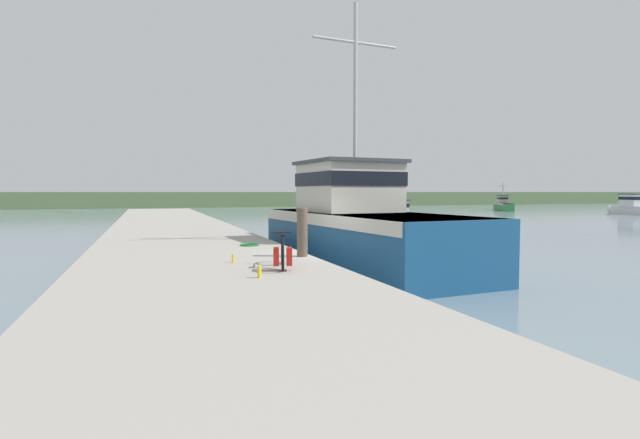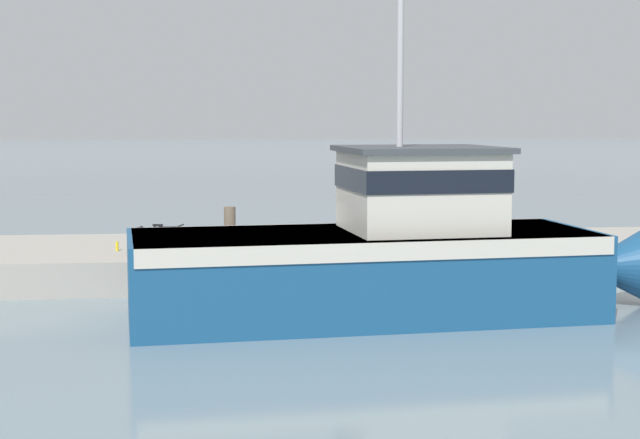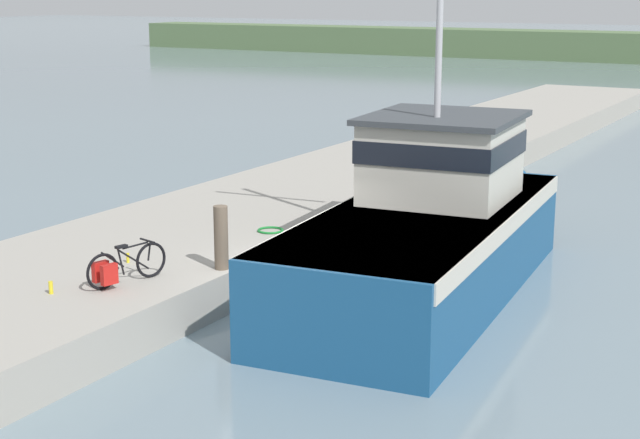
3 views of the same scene
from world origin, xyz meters
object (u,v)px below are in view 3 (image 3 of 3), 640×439
(fishing_boat_main, at_px, (431,226))
(water_bottle_by_bike, at_px, (51,288))
(bicycle_touring, at_px, (120,267))
(water_bottle_on_curb, at_px, (128,258))
(mooring_post, at_px, (221,238))

(fishing_boat_main, xyz_separation_m, water_bottle_by_bike, (-4.84, -6.22, -0.42))
(bicycle_touring, height_order, water_bottle_on_curb, bicycle_touring)
(mooring_post, xyz_separation_m, water_bottle_by_bike, (-1.78, -2.88, -0.52))
(mooring_post, bearing_deg, bicycle_touring, -119.26)
(water_bottle_by_bike, distance_m, water_bottle_on_curb, 2.32)
(mooring_post, distance_m, water_bottle_by_bike, 3.42)
(water_bottle_by_bike, bearing_deg, mooring_post, 58.20)
(fishing_boat_main, distance_m, mooring_post, 4.54)
(fishing_boat_main, distance_m, water_bottle_by_bike, 7.90)
(fishing_boat_main, bearing_deg, water_bottle_on_curb, -147.05)
(fishing_boat_main, bearing_deg, water_bottle_by_bike, -133.07)
(bicycle_touring, xyz_separation_m, mooring_post, (1.03, 1.83, 0.29))
(fishing_boat_main, xyz_separation_m, bicycle_touring, (-4.09, -5.18, -0.19))
(fishing_boat_main, distance_m, bicycle_touring, 6.60)
(mooring_post, bearing_deg, fishing_boat_main, 47.54)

